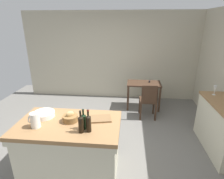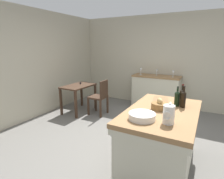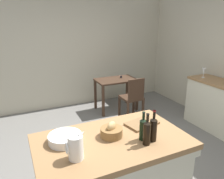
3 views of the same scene
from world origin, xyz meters
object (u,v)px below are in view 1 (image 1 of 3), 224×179
(side_cabinet, at_px, (222,128))
(wine_bottle_dark, at_px, (88,123))
(pitcher, at_px, (35,120))
(wine_glass_middle, at_px, (215,89))
(cutting_board, at_px, (99,119))
(writing_desk, at_px, (144,87))
(wine_bottle_amber, at_px, (84,121))
(bread_basket, at_px, (70,118))
(wash_bowl, at_px, (44,114))
(wine_bottle_green, at_px, (81,124))
(wooden_chair, at_px, (148,100))
(island_table, at_px, (71,146))

(side_cabinet, relative_size, wine_bottle_dark, 4.13)
(pitcher, relative_size, wine_bottle_dark, 0.81)
(wine_glass_middle, bearing_deg, cutting_board, -152.64)
(writing_desk, bearing_deg, wine_bottle_amber, -110.91)
(pitcher, relative_size, bread_basket, 1.15)
(side_cabinet, bearing_deg, cutting_board, -163.49)
(wash_bowl, bearing_deg, side_cabinet, 11.77)
(wine_bottle_amber, relative_size, wine_glass_middle, 1.57)
(pitcher, distance_m, wine_bottle_green, 0.67)
(bread_basket, bearing_deg, wash_bowl, 167.79)
(bread_basket, xyz_separation_m, wine_bottle_amber, (0.25, -0.19, 0.06))
(wine_bottle_green, distance_m, wine_glass_middle, 2.70)
(wine_glass_middle, bearing_deg, wooden_chair, 151.11)
(wine_glass_middle, bearing_deg, bread_basket, -154.99)
(side_cabinet, height_order, cutting_board, side_cabinet)
(wooden_chair, height_order, wine_bottle_green, wine_bottle_green)
(wash_bowl, relative_size, wine_bottle_dark, 1.01)
(side_cabinet, xyz_separation_m, wine_glass_middle, (-0.05, 0.45, 0.59))
(wooden_chair, distance_m, wine_bottle_amber, 2.34)
(pitcher, bearing_deg, wine_bottle_dark, -2.76)
(wash_bowl, xyz_separation_m, wine_bottle_amber, (0.70, -0.28, 0.08))
(wash_bowl, bearing_deg, wine_bottle_green, -28.28)
(island_table, bearing_deg, bread_basket, 73.31)
(wine_bottle_green, relative_size, wine_glass_middle, 1.68)
(side_cabinet, xyz_separation_m, bread_basket, (-2.57, -0.73, 0.47))
(island_table, height_order, wine_bottle_green, wine_bottle_green)
(side_cabinet, bearing_deg, wooden_chair, 138.24)
(wine_bottle_amber, bearing_deg, wine_glass_middle, 30.99)
(pitcher, bearing_deg, wine_glass_middle, 25.11)
(bread_basket, height_order, wine_glass_middle, wine_glass_middle)
(cutting_board, relative_size, wine_bottle_green, 1.11)
(side_cabinet, xyz_separation_m, wine_bottle_dark, (-2.23, -0.97, 0.54))
(side_cabinet, relative_size, wine_bottle_green, 4.16)
(wooden_chair, bearing_deg, cutting_board, -117.75)
(wine_bottle_dark, distance_m, wine_bottle_green, 0.10)
(wine_bottle_green, bearing_deg, cutting_board, 63.27)
(island_table, xyz_separation_m, wash_bowl, (-0.43, 0.15, 0.44))
(wooden_chair, height_order, wine_glass_middle, wine_glass_middle)
(island_table, height_order, wine_bottle_amber, wine_bottle_amber)
(island_table, distance_m, wash_bowl, 0.64)
(island_table, distance_m, wine_bottle_dark, 0.67)
(pitcher, distance_m, wash_bowl, 0.31)
(writing_desk, relative_size, pitcher, 3.51)
(bread_basket, distance_m, cutting_board, 0.43)
(wash_bowl, relative_size, wine_bottle_amber, 1.09)
(wine_glass_middle, bearing_deg, wine_bottle_amber, -149.01)
(pitcher, bearing_deg, island_table, 20.74)
(wooden_chair, height_order, wine_bottle_dark, wine_bottle_dark)
(island_table, height_order, bread_basket, bread_basket)
(writing_desk, relative_size, wine_bottle_amber, 3.07)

